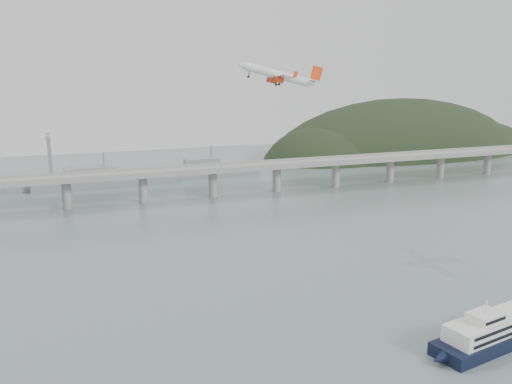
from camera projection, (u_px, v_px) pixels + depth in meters
name	position (u px, v px, depth m)	size (l,w,h in m)	color
ground	(306.00, 316.00, 203.27)	(900.00, 900.00, 0.00)	slate
bridge	(184.00, 175.00, 381.99)	(800.00, 22.00, 23.90)	gray
headland	(409.00, 169.00, 607.15)	(365.00, 155.00, 156.00)	black
ferry	(500.00, 329.00, 183.09)	(90.67, 28.13, 17.21)	black
airliner	(280.00, 76.00, 253.27)	(42.08, 38.28, 13.60)	white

